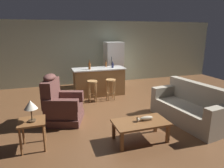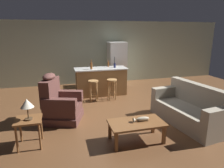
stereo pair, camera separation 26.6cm
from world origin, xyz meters
name	(u,v)px [view 1 (the left image)]	position (x,y,z in m)	size (l,w,h in m)	color
ground_plane	(111,108)	(0.00, 0.00, 0.00)	(12.00, 12.00, 0.00)	brown
back_wall	(88,53)	(0.00, 3.12, 1.30)	(12.00, 0.05, 2.60)	#9EA88E
coffee_table	(141,124)	(0.04, -1.90, 0.36)	(1.10, 0.60, 0.42)	brown
fish_figurine	(145,118)	(0.14, -1.88, 0.46)	(0.34, 0.10, 0.10)	#4C3823
couch	(190,108)	(1.61, -1.44, 0.34)	(1.10, 2.00, 0.94)	#9E937F
recliner_near_lamp	(61,105)	(-1.43, -0.47, 0.42)	(1.07, 1.07, 1.20)	brown
end_table	(32,126)	(-2.01, -1.52, 0.46)	(0.48, 0.48, 0.56)	brown
table_lamp	(31,106)	(-2.00, -1.55, 0.87)	(0.24, 0.24, 0.41)	#4C3823
kitchen_island	(99,81)	(0.00, 1.35, 0.48)	(1.80, 0.70, 0.95)	olive
bar_stool_left	(92,87)	(-0.38, 0.72, 0.47)	(0.32, 0.32, 0.68)	#A87A47
bar_stool_right	(111,86)	(0.23, 0.72, 0.47)	(0.32, 0.32, 0.68)	#A87A47
refrigerator	(113,64)	(0.93, 2.55, 0.88)	(0.70, 0.69, 1.76)	white
bottle_tall_green	(89,66)	(-0.35, 1.22, 1.07)	(0.08, 0.08, 0.31)	brown
bottle_short_amber	(106,64)	(0.32, 1.56, 1.04)	(0.06, 0.06, 0.23)	brown
bottle_wine_dark	(113,65)	(0.48, 1.31, 1.03)	(0.08, 0.08, 0.21)	#23284C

